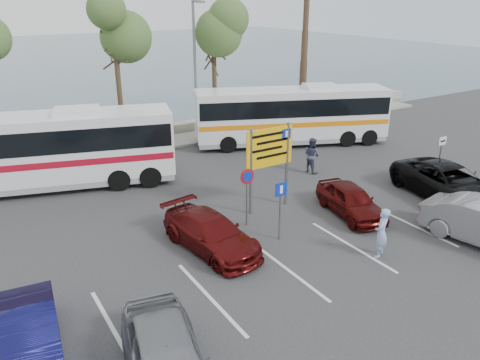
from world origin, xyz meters
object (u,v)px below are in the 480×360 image
street_lamp_right (196,65)px  coach_bus_right (291,117)px  car_blue (30,336)px  car_maroon (211,233)px  pedestrian_near (381,233)px  suv_black (449,183)px  coach_bus_left (41,154)px  car_red (351,200)px  direction_sign (270,154)px  pedestrian_far (312,155)px

street_lamp_right → coach_bus_right: bearing=-37.5°
street_lamp_right → car_blue: 19.13m
street_lamp_right → car_maroon: street_lamp_right is taller
street_lamp_right → pedestrian_near: bearing=-93.7°
car_maroon → suv_black: bearing=-16.4°
car_blue → suv_black: suv_black is taller
coach_bus_left → pedestrian_near: 15.14m
coach_bus_right → car_red: bearing=-113.7°
coach_bus_left → street_lamp_right: bearing=17.6°
pedestrian_near → street_lamp_right: bearing=-121.2°
direction_sign → pedestrian_near: bearing=-79.2°
street_lamp_right → car_blue: bearing=-129.9°
coach_bus_right → street_lamp_right: bearing=142.5°
coach_bus_left → car_maroon: bearing=-67.0°
pedestrian_near → suv_black: bearing=168.9°
street_lamp_right → direction_sign: street_lamp_right is taller
street_lamp_right → pedestrian_far: street_lamp_right is taller
direction_sign → pedestrian_near: direction_sign is taller
direction_sign → coach_bus_left: bearing=135.8°
car_red → suv_black: 4.92m
car_maroon → direction_sign: bearing=16.9°
direction_sign → suv_black: size_ratio=0.66×
coach_bus_left → car_red: (10.00, -9.55, -1.07)m
street_lamp_right → coach_bus_right: 6.40m
car_maroon → suv_black: (10.97, -1.64, 0.12)m
car_maroon → suv_black: suv_black is taller
car_maroon → car_blue: bearing=-167.5°
pedestrian_far → coach_bus_left: bearing=61.1°
car_blue → car_red: (12.50, 1.80, -0.01)m
direction_sign → suv_black: 8.20m
car_blue → direction_sign: bearing=28.6°
car_maroon → pedestrian_near: pedestrian_near is taller
suv_black → pedestrian_near: pedestrian_near is taller
car_blue → suv_black: (17.30, 0.71, 0.11)m
street_lamp_right → pedestrian_near: (-1.00, -15.52, -3.70)m
direction_sign → coach_bus_left: 10.50m
direction_sign → pedestrian_far: size_ratio=2.00×
coach_bus_left → car_maroon: coach_bus_left is taller
suv_black → coach_bus_left: bearing=155.0°
direction_sign → car_red: direction_sign is taller
direction_sign → pedestrian_far: bearing=29.1°
coach_bus_right → direction_sign: bearing=-133.4°
coach_bus_right → car_red: (-4.00, -9.12, -1.00)m
coach_bus_right → suv_black: 10.27m
suv_black → pedestrian_near: size_ratio=3.03×
direction_sign → coach_bus_right: 9.49m
pedestrian_near → car_red: bearing=-144.5°
direction_sign → pedestrian_far: (4.37, 2.43, -1.53)m
car_blue → pedestrian_far: 15.77m
car_blue → car_maroon: car_blue is taller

